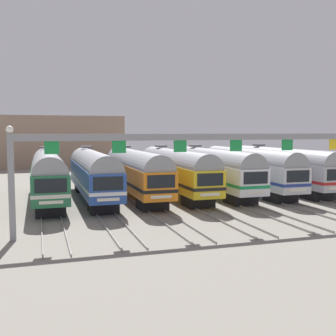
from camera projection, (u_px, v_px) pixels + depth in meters
The scene contains 11 objects.
ground_plane at pixel (175, 196), 42.38m from camera, with size 160.00×160.00×0.00m, color gray.
track_bed at pixel (137, 177), 58.52m from camera, with size 26.60×70.00×0.15m.
commuter_train_green at pixel (48, 174), 38.37m from camera, with size 2.88×18.06×5.05m.
commuter_train_blue at pixel (93, 172), 39.62m from camera, with size 2.88×18.06×5.05m.
commuter_train_orange at pixel (135, 171), 40.88m from camera, with size 2.88×18.06×5.05m.
commuter_train_yellow at pixel (175, 170), 42.14m from camera, with size 2.88×18.06×5.05m.
commuter_train_white at pixel (213, 169), 43.40m from camera, with size 2.88×18.06×5.05m.
commuter_train_silver at pixel (248, 168), 44.65m from camera, with size 2.88×18.06×4.77m.
commuter_train_stainless at pixel (282, 167), 45.91m from camera, with size 2.88×18.06×5.05m.
catenary_gantry at pixel (236, 148), 29.08m from camera, with size 30.33×0.44×6.97m.
maintenance_building at pixel (52, 141), 78.13m from camera, with size 26.13×10.00×9.45m, color gray.
Camera 1 is at (-13.36, -39.78, 6.64)m, focal length 44.02 mm.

